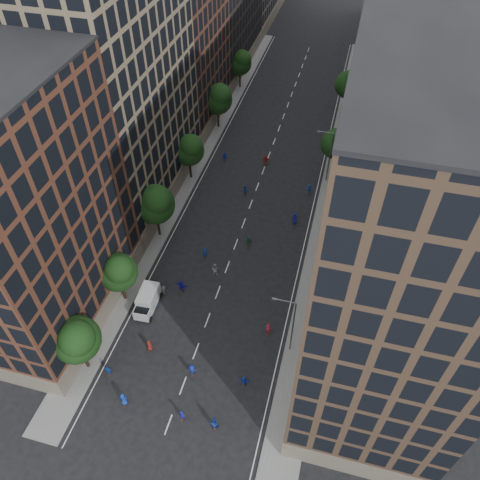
{
  "coord_description": "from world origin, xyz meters",
  "views": [
    {
      "loc": [
        12.4,
        -17.8,
        48.19
      ],
      "look_at": [
        0.87,
        26.07,
        2.0
      ],
      "focal_mm": 35.0,
      "sensor_mm": 36.0,
      "label": 1
    }
  ],
  "objects": [
    {
      "name": "tree_left_4",
      "position": [
        -11.0,
        55.84,
        6.1
      ],
      "size": [
        5.4,
        5.4,
        9.08
      ],
      "color": "black",
      "rests_on": "ground"
    },
    {
      "name": "ground",
      "position": [
        0.0,
        40.0,
        0.0
      ],
      "size": [
        240.0,
        240.0,
        0.0
      ],
      "primitive_type": "plane",
      "color": "black",
      "rests_on": "ground"
    },
    {
      "name": "skater_9",
      "position": [
        -6.59,
        15.92,
        0.77
      ],
      "size": [
        1.12,
        0.84,
        1.54
      ],
      "primitive_type": "imported",
      "rotation": [
        0.0,
        0.0,
        3.44
      ],
      "color": "#434349",
      "rests_on": "ground"
    },
    {
      "name": "skater_7",
      "position": [
        7.63,
        13.56,
        0.91
      ],
      "size": [
        0.69,
        0.47,
        1.83
      ],
      "primitive_type": "imported",
      "rotation": [
        0.0,
        0.0,
        3.09
      ],
      "color": "#AE1D32",
      "rests_on": "ground"
    },
    {
      "name": "skater_1",
      "position": [
        1.26,
        1.0,
        0.81
      ],
      "size": [
        0.64,
        0.47,
        1.61
      ],
      "primitive_type": "imported",
      "rotation": [
        0.0,
        0.0,
        2.99
      ],
      "color": "#161DB9",
      "rests_on": "ground"
    },
    {
      "name": "skater_6",
      "position": [
        -5.24,
        7.87,
        0.8
      ],
      "size": [
        0.88,
        0.67,
        1.59
      ],
      "primitive_type": "imported",
      "rotation": [
        0.0,
        0.0,
        2.91
      ],
      "color": "maroon",
      "rests_on": "ground"
    },
    {
      "name": "tree_left_5",
      "position": [
        -11.02,
        71.86,
        5.68
      ],
      "size": [
        4.8,
        4.8,
        8.33
      ],
      "color": "black",
      "rests_on": "ground"
    },
    {
      "name": "sidewalk_left",
      "position": [
        -12.0,
        47.5,
        0.07
      ],
      "size": [
        4.0,
        105.0,
        0.15
      ],
      "primitive_type": "cube",
      "color": "slate",
      "rests_on": "ground"
    },
    {
      "name": "skater_13",
      "position": [
        -3.49,
        23.49,
        0.93
      ],
      "size": [
        0.8,
        0.67,
        1.86
      ],
      "primitive_type": "imported",
      "rotation": [
        0.0,
        0.0,
        2.75
      ],
      "color": "#13329B",
      "rests_on": "ground"
    },
    {
      "name": "skater_17",
      "position": [
        0.0,
        46.83,
        0.87
      ],
      "size": [
        1.65,
        0.65,
        1.74
      ],
      "primitive_type": "imported",
      "rotation": [
        0.0,
        0.0,
        3.05
      ],
      "color": "#AA1C1C",
      "rests_on": "ground"
    },
    {
      "name": "tree_left_2",
      "position": [
        -10.99,
        25.83,
        6.36
      ],
      "size": [
        5.6,
        5.6,
        9.45
      ],
      "color": "black",
      "rests_on": "ground"
    },
    {
      "name": "cargo_van",
      "position": [
        -7.81,
        13.51,
        1.32
      ],
      "size": [
        2.42,
        4.8,
        2.5
      ],
      "rotation": [
        0.0,
        0.0,
        0.05
      ],
      "color": "silver",
      "rests_on": "ground"
    },
    {
      "name": "skater_5",
      "position": [
        6.49,
        6.35,
        0.76
      ],
      "size": [
        1.41,
        0.47,
        1.51
      ],
      "primitive_type": "imported",
      "rotation": [
        0.0,
        0.0,
        3.12
      ],
      "color": "#1637B5",
      "rests_on": "ground"
    },
    {
      "name": "bldg_left_b",
      "position": [
        -19.0,
        35.0,
        17.0
      ],
      "size": [
        14.0,
        26.0,
        34.0
      ],
      "primitive_type": "cube",
      "color": "#837055",
      "rests_on": "ground"
    },
    {
      "name": "tree_right_b",
      "position": [
        11.39,
        67.85,
        5.96
      ],
      "size": [
        5.2,
        5.2,
        8.83
      ],
      "color": "black",
      "rests_on": "ground"
    },
    {
      "name": "tree_left_3",
      "position": [
        -11.02,
        39.85,
        5.82
      ],
      "size": [
        5.0,
        5.0,
        8.58
      ],
      "color": "black",
      "rests_on": "ground"
    },
    {
      "name": "skater_8",
      "position": [
        -1.24,
        20.92,
        0.92
      ],
      "size": [
        0.97,
        0.79,
        1.84
      ],
      "primitive_type": "imported",
      "rotation": [
        0.0,
        0.0,
        3.03
      ],
      "color": "#B7B6B2",
      "rests_on": "ground"
    },
    {
      "name": "skater_14",
      "position": [
        -1.48,
        38.12,
        0.86
      ],
      "size": [
        0.92,
        0.76,
        1.73
      ],
      "primitive_type": "imported",
      "rotation": [
        0.0,
        0.0,
        3.01
      ],
      "color": "#124296",
      "rests_on": "ground"
    },
    {
      "name": "skater_0",
      "position": [
        -5.32,
        1.0,
        0.92
      ],
      "size": [
        0.98,
        0.71,
        1.85
      ],
      "primitive_type": "imported",
      "rotation": [
        0.0,
        0.0,
        3.29
      ],
      "color": "#153AAC",
      "rests_on": "ground"
    },
    {
      "name": "skater_11",
      "position": [
        -4.61,
        17.09,
        0.88
      ],
      "size": [
        1.7,
        0.76,
        1.77
      ],
      "primitive_type": "imported",
      "rotation": [
        0.0,
        0.0,
        2.99
      ],
      "color": "#1415A7",
      "rests_on": "ground"
    },
    {
      "name": "skater_4",
      "position": [
        -8.5,
        3.75,
        0.77
      ],
      "size": [
        0.94,
        0.47,
        1.55
      ],
      "primitive_type": "imported",
      "rotation": [
        0.0,
        0.0,
        3.24
      ],
      "color": "blue",
      "rests_on": "ground"
    },
    {
      "name": "skater_16",
      "position": [
        -7.05,
        45.83,
        0.88
      ],
      "size": [
        1.08,
        0.56,
        1.76
      ],
      "primitive_type": "imported",
      "rotation": [
        0.0,
        0.0,
        3.01
      ],
      "color": "#1626B4",
      "rests_on": "ground"
    },
    {
      "name": "skater_12",
      "position": [
        7.32,
        33.57,
        0.91
      ],
      "size": [
        0.95,
        0.68,
        1.82
      ],
      "primitive_type": "imported",
      "rotation": [
        0.0,
        0.0,
        3.02
      ],
      "color": "#111690",
      "rests_on": "ground"
    },
    {
      "name": "bldg_right_a",
      "position": [
        19.0,
        15.0,
        18.0
      ],
      "size": [
        14.0,
        30.0,
        36.0
      ],
      "primitive_type": "cube",
      "color": "#483526",
      "rests_on": "ground"
    },
    {
      "name": "skater_15",
      "position": [
        8.33,
        40.97,
        0.82
      ],
      "size": [
        1.14,
        0.77,
        1.63
      ],
      "primitive_type": "imported",
      "rotation": [
        0.0,
        0.0,
        3.31
      ],
      "color": "navy",
      "rests_on": "ground"
    },
    {
      "name": "sidewalk_right",
      "position": [
        12.0,
        47.5,
        0.07
      ],
      "size": [
        4.0,
        105.0,
        0.15
      ],
      "primitive_type": "cube",
      "color": "slate",
      "rests_on": "ground"
    },
    {
      "name": "bldg_right_c",
      "position": [
        19.0,
        71.0,
        17.5
      ],
      "size": [
        14.0,
        26.0,
        35.0
      ],
      "primitive_type": "cube",
      "color": "#837055",
      "rests_on": "ground"
    },
    {
      "name": "bldg_left_c",
      "position": [
        -19.0,
        58.0,
        14.0
      ],
      "size": [
        14.0,
        20.0,
        28.0
      ],
      "primitive_type": "cube",
      "color": "#583121",
      "rests_on": "ground"
    },
    {
      "name": "skater_3",
      "position": [
        0.58,
        6.13,
        0.81
      ],
      "size": [
        1.15,
        0.81,
        1.62
      ],
      "primitive_type": "imported",
      "rotation": [
        0.0,
        0.0,
        3.36
      ],
      "color": "#1428A6",
      "rests_on": "ground"
    },
    {
      "name": "streetlamp_far",
      "position": [
        10.37,
        45.0,
        5.17
      ],
      "size": [
        2.64,
        0.22,
        9.06
      ],
      "color": "#595B60",
      "rests_on": "ground"
    },
    {
      "name": "bldg_right_b",
      "position": [
        19.0,
        44.0,
        16.5
      ],
      "size": [
        14.0,
        28.0,
        33.0
      ],
      "primitive_type": "cube",
      "color": "#6F665C",
      "rests_on": "ground"
    },
    {
      "name": "tree_left_1",
      "position": [
        -11.02,
        13.86,
        5.55
      ],
      "size": [
        4.8,
        4.8,
        8.21
      ],
      "color": "black",
      "rests_on": "ground"
    },
    {
      "name": "skater_2",
      "position": [
        4.71,
        1.0,
        0.92
      ],
      "size": [
        1.09,
        0.98,
        1.84
      ],
      "primitive_type": "imported",
      "rotation": [
        0.0,
        0.0,
        3.52
      ],
      "color": "#1436A6",
      "rests_on": "ground"
    },
    {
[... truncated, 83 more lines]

